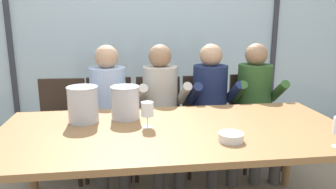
{
  "coord_description": "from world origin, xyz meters",
  "views": [
    {
      "loc": [
        -0.32,
        -2.01,
        1.44
      ],
      "look_at": [
        0.0,
        0.35,
        0.87
      ],
      "focal_mm": 34.79,
      "sensor_mm": 36.0,
      "label": 1
    }
  ],
  "objects_px": {
    "dining_table": "(175,138)",
    "person_beige_jumper": "(162,102)",
    "person_pale_blue_shirt": "(109,104)",
    "chair_near_window_right": "(253,112)",
    "ice_bucket_secondary": "(125,102)",
    "person_olive_shirt": "(256,99)",
    "ice_bucket_primary": "(83,104)",
    "wine_glass_by_left_taster": "(147,110)",
    "chair_near_curtain": "(62,120)",
    "chair_center": "(158,117)",
    "person_navy_polo": "(212,101)",
    "chair_right_of_center": "(205,115)",
    "chair_left_of_center": "(109,118)",
    "tasting_bowl": "(231,137)"
  },
  "relations": [
    {
      "from": "dining_table",
      "to": "person_beige_jumper",
      "type": "height_order",
      "value": "person_beige_jumper"
    },
    {
      "from": "person_pale_blue_shirt",
      "to": "chair_near_window_right",
      "type": "bearing_deg",
      "value": 0.95
    },
    {
      "from": "dining_table",
      "to": "ice_bucket_secondary",
      "type": "xyz_separation_m",
      "value": [
        -0.32,
        0.27,
        0.19
      ]
    },
    {
      "from": "person_olive_shirt",
      "to": "ice_bucket_primary",
      "type": "height_order",
      "value": "person_olive_shirt"
    },
    {
      "from": "person_olive_shirt",
      "to": "wine_glass_by_left_taster",
      "type": "relative_size",
      "value": 6.93
    },
    {
      "from": "chair_near_curtain",
      "to": "chair_center",
      "type": "xyz_separation_m",
      "value": [
        0.89,
        -0.02,
        0.0
      ]
    },
    {
      "from": "person_beige_jumper",
      "to": "chair_center",
      "type": "bearing_deg",
      "value": 99.48
    },
    {
      "from": "ice_bucket_secondary",
      "to": "wine_glass_by_left_taster",
      "type": "relative_size",
      "value": 1.38
    },
    {
      "from": "person_navy_polo",
      "to": "person_olive_shirt",
      "type": "xyz_separation_m",
      "value": [
        0.43,
        -0.0,
        0.0
      ]
    },
    {
      "from": "ice_bucket_secondary",
      "to": "ice_bucket_primary",
      "type": "bearing_deg",
      "value": -171.89
    },
    {
      "from": "ice_bucket_secondary",
      "to": "person_olive_shirt",
      "type": "bearing_deg",
      "value": 23.94
    },
    {
      "from": "chair_near_curtain",
      "to": "chair_right_of_center",
      "type": "xyz_separation_m",
      "value": [
        1.35,
        -0.02,
        0.0
      ]
    },
    {
      "from": "chair_center",
      "to": "chair_near_window_right",
      "type": "bearing_deg",
      "value": 9.09
    },
    {
      "from": "person_beige_jumper",
      "to": "ice_bucket_primary",
      "type": "distance_m",
      "value": 0.87
    },
    {
      "from": "chair_left_of_center",
      "to": "ice_bucket_primary",
      "type": "distance_m",
      "value": 0.82
    },
    {
      "from": "chair_left_of_center",
      "to": "person_pale_blue_shirt",
      "type": "distance_m",
      "value": 0.23
    },
    {
      "from": "person_beige_jumper",
      "to": "ice_bucket_primary",
      "type": "bearing_deg",
      "value": -140.49
    },
    {
      "from": "chair_center",
      "to": "person_olive_shirt",
      "type": "relative_size",
      "value": 0.74
    },
    {
      "from": "wine_glass_by_left_taster",
      "to": "person_navy_polo",
      "type": "bearing_deg",
      "value": 49.38
    },
    {
      "from": "chair_near_window_right",
      "to": "ice_bucket_primary",
      "type": "xyz_separation_m",
      "value": [
        -1.55,
        -0.74,
        0.33
      ]
    },
    {
      "from": "chair_right_of_center",
      "to": "person_pale_blue_shirt",
      "type": "relative_size",
      "value": 0.74
    },
    {
      "from": "person_pale_blue_shirt",
      "to": "ice_bucket_secondary",
      "type": "relative_size",
      "value": 5.03
    },
    {
      "from": "person_olive_shirt",
      "to": "tasting_bowl",
      "type": "height_order",
      "value": "person_olive_shirt"
    },
    {
      "from": "person_olive_shirt",
      "to": "person_pale_blue_shirt",
      "type": "bearing_deg",
      "value": -176.8
    },
    {
      "from": "chair_center",
      "to": "person_olive_shirt",
      "type": "xyz_separation_m",
      "value": [
        0.92,
        -0.11,
        0.17
      ]
    },
    {
      "from": "person_pale_blue_shirt",
      "to": "person_navy_polo",
      "type": "bearing_deg",
      "value": -5.42
    },
    {
      "from": "ice_bucket_primary",
      "to": "tasting_bowl",
      "type": "relative_size",
      "value": 1.69
    },
    {
      "from": "person_beige_jumper",
      "to": "tasting_bowl",
      "type": "relative_size",
      "value": 8.03
    },
    {
      "from": "person_olive_shirt",
      "to": "person_navy_polo",
      "type": "bearing_deg",
      "value": -176.8
    },
    {
      "from": "tasting_bowl",
      "to": "ice_bucket_primary",
      "type": "bearing_deg",
      "value": 151.5
    },
    {
      "from": "chair_right_of_center",
      "to": "wine_glass_by_left_taster",
      "type": "bearing_deg",
      "value": -122.5
    },
    {
      "from": "chair_right_of_center",
      "to": "chair_near_window_right",
      "type": "relative_size",
      "value": 1.0
    },
    {
      "from": "chair_near_window_right",
      "to": "person_olive_shirt",
      "type": "distance_m",
      "value": 0.24
    },
    {
      "from": "ice_bucket_secondary",
      "to": "tasting_bowl",
      "type": "bearing_deg",
      "value": -40.92
    },
    {
      "from": "chair_left_of_center",
      "to": "chair_near_window_right",
      "type": "distance_m",
      "value": 1.42
    },
    {
      "from": "dining_table",
      "to": "person_navy_polo",
      "type": "bearing_deg",
      "value": 59.73
    },
    {
      "from": "person_navy_polo",
      "to": "wine_glass_by_left_taster",
      "type": "bearing_deg",
      "value": -134.01
    },
    {
      "from": "dining_table",
      "to": "chair_right_of_center",
      "type": "distance_m",
      "value": 1.04
    },
    {
      "from": "chair_left_of_center",
      "to": "person_navy_polo",
      "type": "bearing_deg",
      "value": -6.42
    },
    {
      "from": "person_pale_blue_shirt",
      "to": "ice_bucket_secondary",
      "type": "xyz_separation_m",
      "value": [
        0.14,
        -0.54,
        0.15
      ]
    },
    {
      "from": "person_pale_blue_shirt",
      "to": "person_olive_shirt",
      "type": "height_order",
      "value": "same"
    },
    {
      "from": "dining_table",
      "to": "chair_near_window_right",
      "type": "relative_size",
      "value": 2.61
    },
    {
      "from": "wine_glass_by_left_taster",
      "to": "dining_table",
      "type": "bearing_deg",
      "value": -16.73
    },
    {
      "from": "person_navy_polo",
      "to": "ice_bucket_primary",
      "type": "xyz_separation_m",
      "value": [
        -1.09,
        -0.58,
        0.16
      ]
    },
    {
      "from": "dining_table",
      "to": "ice_bucket_secondary",
      "type": "relative_size",
      "value": 9.66
    },
    {
      "from": "person_olive_shirt",
      "to": "ice_bucket_secondary",
      "type": "xyz_separation_m",
      "value": [
        -1.22,
        -0.54,
        0.15
      ]
    },
    {
      "from": "chair_left_of_center",
      "to": "ice_bucket_primary",
      "type": "height_order",
      "value": "ice_bucket_primary"
    },
    {
      "from": "chair_near_window_right",
      "to": "person_beige_jumper",
      "type": "distance_m",
      "value": 0.96
    },
    {
      "from": "dining_table",
      "to": "ice_bucket_primary",
      "type": "height_order",
      "value": "ice_bucket_primary"
    },
    {
      "from": "chair_near_window_right",
      "to": "tasting_bowl",
      "type": "bearing_deg",
      "value": -122.21
    }
  ]
}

